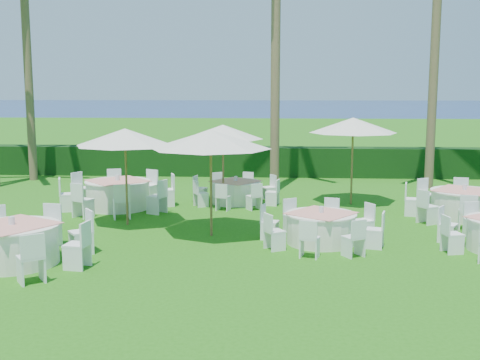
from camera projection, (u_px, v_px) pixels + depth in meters
The scene contains 14 objects.
ground at pixel (269, 255), 13.10m from camera, with size 120.00×120.00×0.00m, color #1F6210.
hedge at pixel (274, 162), 24.85m from camera, with size 34.00×1.00×1.20m, color black.
ocean at pixel (278, 107), 113.71m from camera, with size 260.00×260.00×0.00m, color #081153.
banquet_table_a at pixel (13, 243), 12.39m from camera, with size 3.34×3.34×1.00m.
banquet_table_b at pixel (321, 227), 14.06m from camera, with size 2.88×2.88×0.88m.
banquet_table_d at pixel (118, 194), 18.14m from camera, with size 3.36×3.36×1.02m.
banquet_table_e at pixel (236, 191), 19.01m from camera, with size 2.79×2.79×0.86m.
banquet_table_f at pixel (464, 203), 16.75m from camera, with size 3.20×3.20×0.97m.
umbrella_a at pixel (125, 137), 15.66m from camera, with size 2.60×2.60×2.57m.
umbrella_b at pixel (211, 139), 14.48m from camera, with size 2.95×2.95×2.62m.
umbrella_c at pixel (223, 132), 18.31m from camera, with size 2.47×2.47×2.51m.
umbrella_d at pixel (353, 125), 18.52m from camera, with size 2.70×2.70×2.71m.
palm_a at pixel (26, 34), 23.01m from camera, with size 4.37×4.24×10.39m.
palm_d at pixel (435, 47), 21.19m from camera, with size 4.39×4.20×9.15m.
Camera 1 is at (0.21, -12.72, 3.61)m, focal length 45.00 mm.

